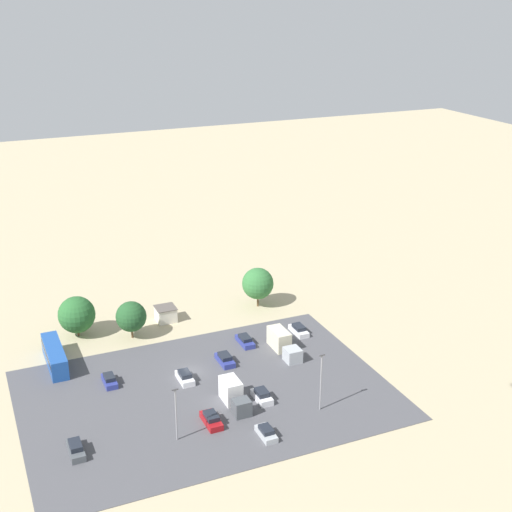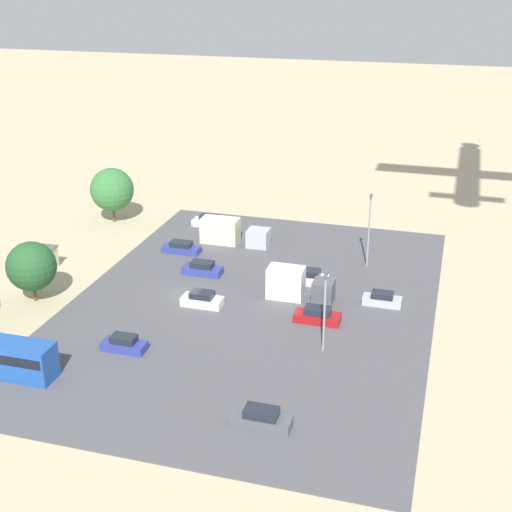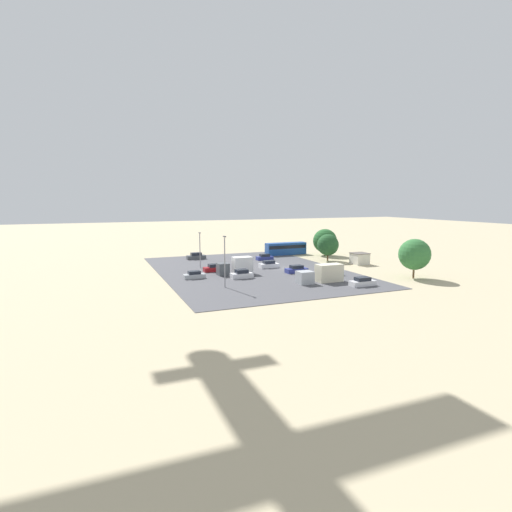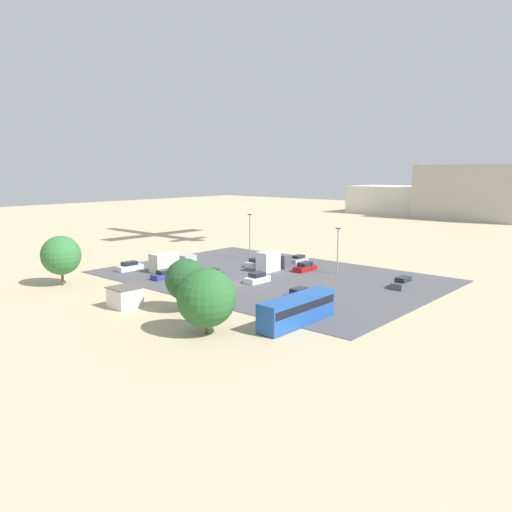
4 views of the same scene
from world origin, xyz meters
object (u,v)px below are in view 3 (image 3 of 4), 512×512
Objects in this scene: parked_car_4 at (269,265)px; bus at (286,248)px; shed_building at (360,259)px; parked_truck_0 at (322,274)px; parked_car_3 at (242,274)px; parked_car_8 at (194,275)px; parked_car_5 at (265,257)px; parked_car_2 at (331,273)px; parked_truck_1 at (237,266)px; parked_car_1 at (196,256)px; parked_car_7 at (296,269)px; parked_car_6 at (215,268)px; parked_car_0 at (362,282)px.

bus is at bearing 143.35° from parked_car_4.
shed_building is 23.87m from parked_truck_0.
parked_car_3 reaches higher than parked_car_8.
parked_car_4 is 1.03× the size of parked_car_5.
parked_truck_0 reaches higher than parked_car_2.
parked_truck_0 is (-28.66, 1.12, 0.85)m from parked_car_5.
bus is at bearing -16.34° from parked_truck_0.
shed_building is at bearing -157.38° from bus.
parked_car_3 is 12.94m from parked_car_4.
parked_car_5 is 27.29m from parked_car_8.
parked_truck_1 is (8.72, 16.68, 0.97)m from parked_car_2.
bus is 2.83× the size of parked_car_8.
parked_car_8 is at bearing -14.94° from parked_car_1.
parked_car_4 is (13.15, 7.57, 0.06)m from parked_car_2.
shed_building is 0.79× the size of parked_car_7.
parked_car_4 is at bearing -91.09° from parked_car_6.
parked_car_2 is at bearing 31.29° from parked_car_1.
bus is 2.41× the size of parked_car_1.
parked_truck_0 is at bearing -140.34° from parked_car_6.
parked_car_4 is 18.97m from parked_car_8.
parked_car_0 is 24.42m from parked_car_4.
parked_car_7 is (-18.46, 0.96, 0.02)m from parked_car_5.
parked_car_6 is at bearing 39.66° from parked_truck_0.
parked_car_0 is 0.98× the size of parked_car_1.
parked_truck_0 is (-35.29, 10.35, -0.29)m from bus.
parked_car_3 is 0.92× the size of parked_car_7.
parked_car_5 is at bearing 160.86° from parked_car_4.
parked_car_1 is at bearing -155.39° from parked_car_0.
parked_car_1 is 1.01× the size of parked_car_2.
parked_car_4 is at bearing -64.07° from parked_truck_1.
parked_car_0 is 25.09m from parked_truck_1.
parked_car_2 is at bearing 29.94° from parked_car_4.
shed_building is 0.87× the size of parked_car_5.
parked_truck_0 is (-12.39, -20.79, 0.88)m from parked_car_8.
parked_car_2 is (10.10, -0.13, -0.04)m from parked_car_0.
shed_building is at bearing 80.80° from parked_car_4.
parked_truck_1 is (-4.43, 9.11, 0.91)m from parked_car_4.
parked_car_2 is 18.85m from parked_truck_1.
shed_building is 0.84× the size of parked_car_4.
parked_car_4 is (8.62, -9.65, -0.03)m from parked_car_3.
bus is 36.78m from parked_truck_0.
parked_truck_0 is at bearing 163.66° from bus.
parked_truck_1 reaches higher than bus.
parked_car_8 is at bearing -73.23° from parked_car_4.
parked_car_1 is at bearing 21.48° from parked_truck_0.
parked_car_0 is 1.11× the size of parked_car_5.
parked_truck_1 is at bearing -64.07° from parked_car_4.
parked_truck_1 is at bearing 96.57° from parked_car_8.
parked_car_0 is at bearing -138.67° from parked_truck_1.
parked_truck_1 is (-15.23, 12.86, 0.95)m from parked_car_5.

